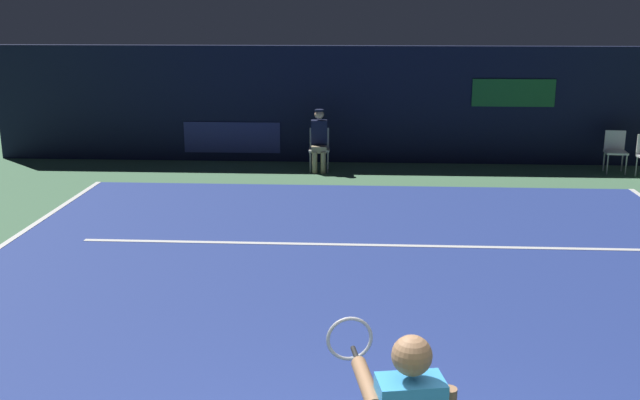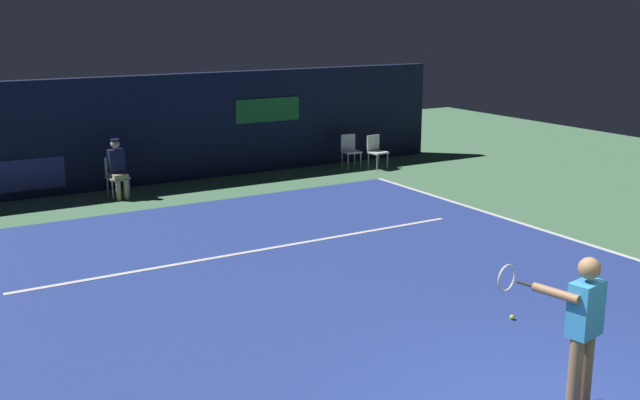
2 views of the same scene
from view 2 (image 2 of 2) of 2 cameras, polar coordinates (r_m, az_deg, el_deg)
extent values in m
plane|color=#4C7A56|center=(11.71, -0.32, -6.41)|extent=(32.73, 32.73, 0.00)
cube|color=navy|center=(11.70, -0.32, -6.39)|extent=(10.59, 11.56, 0.01)
cube|color=white|center=(14.93, 17.30, -2.50)|extent=(0.10, 11.56, 0.01)
cube|color=white|center=(13.39, -4.74, -3.76)|extent=(8.26, 0.10, 0.01)
cube|color=#141933|center=(18.74, -13.26, 5.01)|extent=(16.69, 0.30, 2.60)
cube|color=navy|center=(18.06, -21.81, 1.65)|extent=(2.20, 0.04, 0.70)
cube|color=#1E6B2D|center=(19.81, -3.89, 6.68)|extent=(1.80, 0.04, 0.60)
cylinder|color=#8C6647|center=(8.44, 19.05, -12.14)|extent=(0.14, 0.14, 0.92)
cylinder|color=#8C6647|center=(8.28, 18.34, -12.60)|extent=(0.14, 0.14, 0.92)
cube|color=#338CD1|center=(8.07, 19.11, -7.63)|extent=(0.39, 0.28, 0.56)
sphere|color=#8C6647|center=(7.93, 19.35, -4.80)|extent=(0.22, 0.22, 0.22)
cylinder|color=#8C6647|center=(7.96, 17.09, -6.63)|extent=(0.18, 0.51, 0.09)
cylinder|color=#8C6647|center=(8.29, 19.71, -7.70)|extent=(0.09, 0.09, 0.56)
cylinder|color=black|center=(8.11, 15.29, -6.12)|extent=(0.09, 0.30, 0.03)
torus|color=#B2B2B7|center=(8.25, 13.67, -5.66)|extent=(0.30, 0.08, 0.30)
cube|color=white|center=(17.64, -14.77, 1.61)|extent=(0.46, 0.42, 0.04)
cube|color=white|center=(17.78, -15.02, 2.45)|extent=(0.42, 0.05, 0.42)
cylinder|color=#B2B2B7|center=(17.47, -15.12, 0.70)|extent=(0.03, 0.03, 0.46)
cylinder|color=#B2B2B7|center=(17.59, -13.97, 0.86)|extent=(0.03, 0.03, 0.46)
cylinder|color=#B2B2B7|center=(17.79, -15.47, 0.91)|extent=(0.03, 0.03, 0.46)
cylinder|color=#B2B2B7|center=(17.90, -14.33, 1.06)|extent=(0.03, 0.03, 0.46)
cube|color=tan|center=(17.56, -14.69, 1.70)|extent=(0.34, 0.41, 0.14)
cylinder|color=tan|center=(17.42, -14.73, 0.69)|extent=(0.11, 0.11, 0.46)
cylinder|color=tan|center=(17.47, -14.17, 0.76)|extent=(0.11, 0.11, 0.46)
cube|color=#141933|center=(17.60, -14.88, 2.81)|extent=(0.35, 0.23, 0.52)
sphere|color=#DBAD89|center=(17.54, -14.96, 4.03)|extent=(0.20, 0.20, 0.20)
cylinder|color=#141933|center=(17.52, -14.98, 4.32)|extent=(0.19, 0.19, 0.04)
cube|color=white|center=(20.31, 4.33, 3.54)|extent=(0.49, 0.45, 0.04)
cube|color=white|center=(20.41, 3.96, 4.25)|extent=(0.42, 0.08, 0.42)
cylinder|color=#B2B2B7|center=(20.10, 4.25, 2.79)|extent=(0.03, 0.03, 0.44)
cylinder|color=#B2B2B7|center=(20.35, 5.03, 2.91)|extent=(0.03, 0.03, 0.44)
cylinder|color=#B2B2B7|center=(20.35, 3.60, 2.94)|extent=(0.03, 0.03, 0.44)
cylinder|color=#B2B2B7|center=(20.60, 4.38, 3.06)|extent=(0.03, 0.03, 0.44)
cube|color=white|center=(20.36, 2.35, 3.59)|extent=(0.48, 0.44, 0.04)
cube|color=white|center=(20.50, 2.09, 4.31)|extent=(0.42, 0.07, 0.42)
cylinder|color=#B2B2B7|center=(20.17, 2.10, 2.86)|extent=(0.03, 0.03, 0.44)
cylinder|color=#B2B2B7|center=(20.34, 3.03, 2.94)|extent=(0.03, 0.03, 0.44)
cylinder|color=#B2B2B7|center=(20.46, 1.65, 3.02)|extent=(0.03, 0.03, 0.44)
cylinder|color=#B2B2B7|center=(20.63, 2.58, 3.10)|extent=(0.03, 0.03, 0.44)
sphere|color=#CCE033|center=(10.77, 14.06, -8.43)|extent=(0.07, 0.07, 0.07)
camera|label=1|loc=(5.76, 46.99, 3.00)|focal=41.17mm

